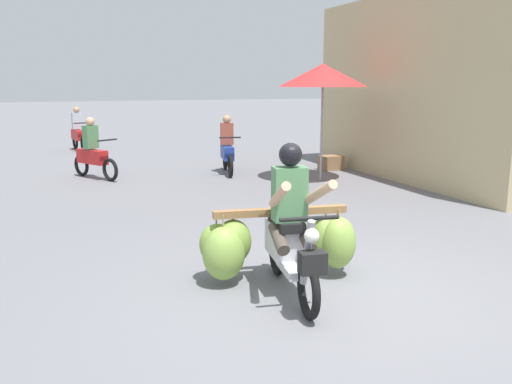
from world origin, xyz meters
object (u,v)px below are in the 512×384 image
object	(u,v)px
motorbike_distant_ahead_left	(93,154)
market_umbrella_near_shop	(323,75)
motorbike_distant_ahead_right	(78,133)
produce_crate	(331,163)
motorbike_distant_far_ahead	(227,150)
motorbike_main_loaded	(281,239)

from	to	relation	value
motorbike_distant_ahead_left	market_umbrella_near_shop	distance (m)	5.47
motorbike_distant_ahead_right	produce_crate	size ratio (longest dim) A/B	2.88
motorbike_distant_far_ahead	market_umbrella_near_shop	distance (m)	2.95
motorbike_distant_ahead_left	market_umbrella_near_shop	xyz separation A→B (m)	(4.73, -2.12, 1.75)
motorbike_main_loaded	motorbike_distant_far_ahead	size ratio (longest dim) A/B	1.15
motorbike_distant_ahead_left	motorbike_distant_far_ahead	xyz separation A→B (m)	(3.10, -0.40, 0.00)
motorbike_main_loaded	produce_crate	size ratio (longest dim) A/B	3.30
motorbike_main_loaded	motorbike_distant_ahead_right	bearing A→B (deg)	95.68
motorbike_main_loaded	market_umbrella_near_shop	bearing A→B (deg)	58.03
motorbike_distant_ahead_left	motorbike_distant_ahead_right	world-z (taller)	same
motorbike_distant_ahead_right	motorbike_distant_far_ahead	world-z (taller)	same
motorbike_distant_ahead_left	motorbike_distant_far_ahead	bearing A→B (deg)	-7.42
motorbike_main_loaded	motorbike_distant_far_ahead	distance (m)	7.41
motorbike_distant_far_ahead	produce_crate	xyz separation A→B (m)	(2.58, -0.51, -0.39)
motorbike_distant_ahead_left	produce_crate	xyz separation A→B (m)	(5.68, -0.91, -0.39)
motorbike_main_loaded	produce_crate	xyz separation A→B (m)	(4.36, 6.69, -0.32)
motorbike_distant_ahead_right	motorbike_distant_far_ahead	size ratio (longest dim) A/B	1.00
motorbike_distant_ahead_right	market_umbrella_near_shop	xyz separation A→B (m)	(4.72, -7.61, 1.75)
motorbike_distant_far_ahead	market_umbrella_near_shop	xyz separation A→B (m)	(1.64, -1.72, 1.75)
motorbike_distant_ahead_right	produce_crate	bearing A→B (deg)	-48.50
motorbike_distant_ahead_right	market_umbrella_near_shop	bearing A→B (deg)	-58.18
motorbike_distant_ahead_right	market_umbrella_near_shop	size ratio (longest dim) A/B	0.63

